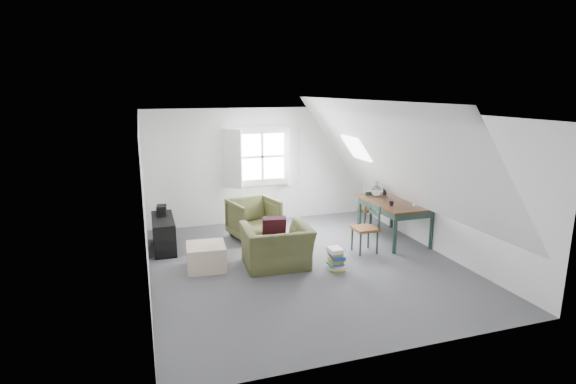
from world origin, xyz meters
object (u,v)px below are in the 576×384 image
object	(u,v)px
dining_chair_far	(369,209)
ottoman	(206,257)
magazine_stack	(336,259)
dining_chair_near	(367,228)
armchair_far	(254,238)
media_shelf	(164,235)
dining_table	(394,206)
armchair_near	(277,266)

from	to	relation	value
dining_chair_far	ottoman	bearing A→B (deg)	33.64
ottoman	dining_chair_far	bearing A→B (deg)	17.00
ottoman	magazine_stack	size ratio (longest dim) A/B	1.66
dining_chair_near	magazine_stack	bearing A→B (deg)	-55.59
armchair_far	dining_chair_near	size ratio (longest dim) A/B	1.00
armchair_far	ottoman	bearing A→B (deg)	-144.92
ottoman	dining_chair_near	world-z (taller)	dining_chair_near
magazine_stack	armchair_far	bearing A→B (deg)	113.93
media_shelf	dining_table	bearing A→B (deg)	-15.55
ottoman	dining_chair_near	distance (m)	2.88
armchair_near	dining_table	size ratio (longest dim) A/B	0.70
ottoman	dining_table	size ratio (longest dim) A/B	0.40
armchair_far	dining_chair_near	world-z (taller)	dining_chair_near
dining_chair_far	media_shelf	world-z (taller)	dining_chair_far
magazine_stack	dining_chair_far	bearing A→B (deg)	49.13
armchair_far	magazine_stack	xyz separation A→B (m)	(0.88, -1.99, 0.19)
armchair_near	media_shelf	xyz separation A→B (m)	(-1.73, 1.44, 0.26)
dining_table	dining_chair_far	distance (m)	0.79
armchair_near	dining_chair_far	size ratio (longest dim) A/B	1.28
ottoman	media_shelf	bearing A→B (deg)	117.49
dining_chair_near	media_shelf	xyz separation A→B (m)	(-3.48, 1.28, -0.19)
armchair_near	ottoman	distance (m)	1.18
armchair_near	armchair_far	world-z (taller)	armchair_far
ottoman	armchair_far	bearing A→B (deg)	48.68
dining_chair_far	media_shelf	xyz separation A→B (m)	(-4.17, 0.08, -0.18)
armchair_near	ottoman	size ratio (longest dim) A/B	1.77
dining_table	dining_chair_far	world-z (taller)	dining_chair_far
armchair_near	media_shelf	distance (m)	2.27
dining_table	dining_chair_near	world-z (taller)	dining_chair_near
armchair_near	ottoman	xyz separation A→B (m)	(-1.13, 0.27, 0.21)
dining_chair_far	media_shelf	bearing A→B (deg)	15.54
ottoman	magazine_stack	bearing A→B (deg)	-19.63
dining_table	media_shelf	world-z (taller)	dining_table
dining_chair_far	media_shelf	distance (m)	4.17
dining_table	magazine_stack	world-z (taller)	dining_table
armchair_far	armchair_near	bearing A→B (deg)	-103.32
armchair_far	media_shelf	world-z (taller)	media_shelf
dining_chair_far	armchair_near	bearing A→B (deg)	45.89
dining_chair_near	media_shelf	bearing A→B (deg)	-110.62
armchair_near	dining_table	xyz separation A→B (m)	(2.57, 0.62, 0.67)
armchair_far	media_shelf	size ratio (longest dim) A/B	0.76
armchair_near	dining_chair_near	xyz separation A→B (m)	(1.74, 0.17, 0.46)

